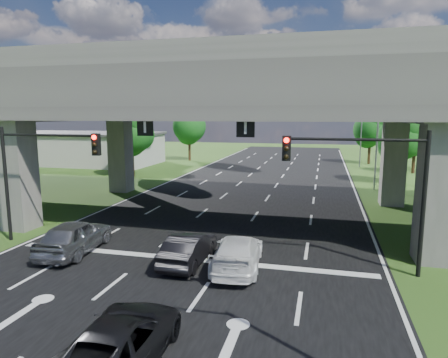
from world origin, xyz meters
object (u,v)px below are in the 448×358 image
at_px(streetlight_beyond, 358,121).
at_px(car_trailing, 120,341).
at_px(car_white, 238,252).
at_px(car_silver, 75,236).
at_px(signal_left, 40,163).
at_px(signal_right, 368,175).
at_px(streetlight_far, 373,124).
at_px(car_dark, 189,249).

distance_m(streetlight_beyond, car_trailing, 45.60).
bearing_deg(car_white, car_silver, -5.21).
distance_m(signal_left, streetlight_beyond, 40.30).
xyz_separation_m(car_white, car_trailing, (-1.58, -7.39, -0.03)).
xyz_separation_m(signal_right, car_trailing, (-6.81, -8.33, -3.49)).
bearing_deg(streetlight_far, signal_right, -96.47).
distance_m(signal_right, car_trailing, 11.31).
distance_m(signal_left, car_silver, 4.24).
bearing_deg(car_trailing, signal_right, -131.28).
xyz_separation_m(streetlight_beyond, car_trailing, (-9.09, -44.39, -5.15)).
relative_size(streetlight_beyond, car_trailing, 2.07).
height_order(signal_right, car_dark, signal_right).
bearing_deg(streetlight_beyond, car_dark, -104.74).
bearing_deg(streetlight_far, car_trailing, -107.75).
distance_m(car_silver, car_trailing, 9.78).
height_order(streetlight_far, car_dark, streetlight_far).
bearing_deg(car_trailing, car_white, -104.04).
distance_m(signal_left, streetlight_far, 26.95).
bearing_deg(signal_left, car_silver, -21.25).
bearing_deg(streetlight_far, car_silver, -126.43).
relative_size(streetlight_beyond, car_dark, 2.40).
height_order(streetlight_far, streetlight_beyond, same).
distance_m(signal_left, car_dark, 8.94).
distance_m(signal_right, streetlight_beyond, 36.17).
relative_size(signal_right, car_dark, 1.44).
xyz_separation_m(signal_right, streetlight_beyond, (2.27, 36.06, 1.66)).
xyz_separation_m(car_dark, car_white, (2.23, 0.00, 0.02)).
xyz_separation_m(streetlight_far, car_silver, (-15.50, -21.00, -5.01)).
height_order(signal_left, car_silver, signal_left).
bearing_deg(car_silver, streetlight_beyond, -117.14).
distance_m(car_white, car_trailing, 7.56).
xyz_separation_m(signal_right, signal_left, (-15.65, 0.00, 0.00)).
bearing_deg(signal_right, streetlight_far, 83.53).
distance_m(streetlight_far, car_silver, 26.58).
xyz_separation_m(signal_left, car_trailing, (8.84, -8.33, -3.49)).
distance_m(signal_right, car_white, 6.34).
distance_m(streetlight_beyond, car_dark, 38.60).
bearing_deg(car_white, signal_left, -10.38).
distance_m(signal_right, car_silver, 13.67).
relative_size(car_silver, car_trailing, 0.98).
bearing_deg(car_silver, signal_right, 179.67).
bearing_deg(car_white, streetlight_far, -114.89).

